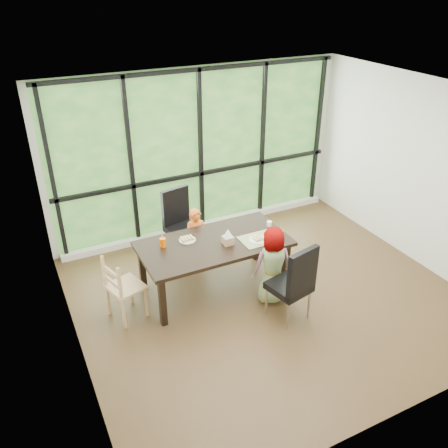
{
  "coord_description": "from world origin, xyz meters",
  "views": [
    {
      "loc": [
        -2.82,
        -4.34,
        3.93
      ],
      "look_at": [
        -0.48,
        0.39,
        1.05
      ],
      "focal_mm": 37.29,
      "sensor_mm": 36.0,
      "label": 1
    }
  ],
  "objects_px": {
    "chair_window_leather": "(183,225)",
    "chair_end_beech": "(126,287)",
    "chair_interior_leather": "(289,281)",
    "child_toddler": "(196,239)",
    "dining_table": "(214,266)",
    "plate_far": "(187,240)",
    "plate_near": "(258,240)",
    "orange_cup": "(163,243)",
    "tissue_box": "(228,240)",
    "white_mug": "(269,224)",
    "child_older": "(273,265)",
    "green_cup": "(280,235)"
  },
  "relations": [
    {
      "from": "child_older",
      "to": "green_cup",
      "type": "relative_size",
      "value": 9.45
    },
    {
      "from": "white_mug",
      "to": "plate_far",
      "type": "bearing_deg",
      "value": 173.14
    },
    {
      "from": "chair_end_beech",
      "to": "plate_near",
      "type": "xyz_separation_m",
      "value": [
        1.8,
        -0.18,
        0.31
      ]
    },
    {
      "from": "dining_table",
      "to": "plate_near",
      "type": "relative_size",
      "value": 8.33
    },
    {
      "from": "child_toddler",
      "to": "orange_cup",
      "type": "xyz_separation_m",
      "value": [
        -0.65,
        -0.42,
        0.34
      ]
    },
    {
      "from": "chair_window_leather",
      "to": "chair_interior_leather",
      "type": "relative_size",
      "value": 1.0
    },
    {
      "from": "chair_window_leather",
      "to": "plate_near",
      "type": "relative_size",
      "value": 4.51
    },
    {
      "from": "dining_table",
      "to": "chair_window_leather",
      "type": "relative_size",
      "value": 1.85
    },
    {
      "from": "child_toddler",
      "to": "chair_window_leather",
      "type": "bearing_deg",
      "value": 109.37
    },
    {
      "from": "dining_table",
      "to": "plate_far",
      "type": "height_order",
      "value": "plate_far"
    },
    {
      "from": "white_mug",
      "to": "chair_interior_leather",
      "type": "bearing_deg",
      "value": -107.06
    },
    {
      "from": "plate_near",
      "to": "child_toddler",
      "type": "bearing_deg",
      "value": 123.83
    },
    {
      "from": "child_toddler",
      "to": "orange_cup",
      "type": "distance_m",
      "value": 0.84
    },
    {
      "from": "dining_table",
      "to": "tissue_box",
      "type": "height_order",
      "value": "tissue_box"
    },
    {
      "from": "tissue_box",
      "to": "green_cup",
      "type": "bearing_deg",
      "value": -15.05
    },
    {
      "from": "dining_table",
      "to": "child_older",
      "type": "relative_size",
      "value": 1.83
    },
    {
      "from": "child_older",
      "to": "plate_near",
      "type": "height_order",
      "value": "child_older"
    },
    {
      "from": "dining_table",
      "to": "child_older",
      "type": "distance_m",
      "value": 0.84
    },
    {
      "from": "child_older",
      "to": "plate_far",
      "type": "relative_size",
      "value": 4.85
    },
    {
      "from": "white_mug",
      "to": "tissue_box",
      "type": "xyz_separation_m",
      "value": [
        -0.75,
        -0.18,
        0.02
      ]
    },
    {
      "from": "chair_end_beech",
      "to": "green_cup",
      "type": "bearing_deg",
      "value": -114.16
    },
    {
      "from": "chair_end_beech",
      "to": "white_mug",
      "type": "xyz_separation_m",
      "value": [
        2.14,
        0.09,
        0.34
      ]
    },
    {
      "from": "chair_window_leather",
      "to": "tissue_box",
      "type": "distance_m",
      "value": 1.15
    },
    {
      "from": "child_older",
      "to": "white_mug",
      "type": "height_order",
      "value": "child_older"
    },
    {
      "from": "plate_near",
      "to": "dining_table",
      "type": "bearing_deg",
      "value": 158.55
    },
    {
      "from": "child_older",
      "to": "green_cup",
      "type": "bearing_deg",
      "value": -124.67
    },
    {
      "from": "child_toddler",
      "to": "dining_table",
      "type": "bearing_deg",
      "value": -79.36
    },
    {
      "from": "dining_table",
      "to": "plate_near",
      "type": "bearing_deg",
      "value": -21.45
    },
    {
      "from": "green_cup",
      "to": "child_toddler",
      "type": "bearing_deg",
      "value": 132.52
    },
    {
      "from": "plate_near",
      "to": "orange_cup",
      "type": "relative_size",
      "value": 1.89
    },
    {
      "from": "orange_cup",
      "to": "tissue_box",
      "type": "distance_m",
      "value": 0.85
    },
    {
      "from": "dining_table",
      "to": "plate_far",
      "type": "distance_m",
      "value": 0.53
    },
    {
      "from": "chair_interior_leather",
      "to": "plate_near",
      "type": "height_order",
      "value": "chair_interior_leather"
    },
    {
      "from": "chair_window_leather",
      "to": "child_toddler",
      "type": "height_order",
      "value": "chair_window_leather"
    },
    {
      "from": "chair_end_beech",
      "to": "white_mug",
      "type": "distance_m",
      "value": 2.17
    },
    {
      "from": "white_mug",
      "to": "chair_end_beech",
      "type": "bearing_deg",
      "value": -177.5
    },
    {
      "from": "chair_window_leather",
      "to": "chair_end_beech",
      "type": "xyz_separation_m",
      "value": [
        -1.19,
        -1.02,
        -0.09
      ]
    },
    {
      "from": "child_older",
      "to": "chair_window_leather",
      "type": "bearing_deg",
      "value": -57.29
    },
    {
      "from": "child_toddler",
      "to": "green_cup",
      "type": "distance_m",
      "value": 1.29
    },
    {
      "from": "dining_table",
      "to": "plate_near",
      "type": "xyz_separation_m",
      "value": [
        0.55,
        -0.22,
        0.38
      ]
    },
    {
      "from": "chair_interior_leather",
      "to": "white_mug",
      "type": "bearing_deg",
      "value": -119.33
    },
    {
      "from": "chair_interior_leather",
      "to": "child_older",
      "type": "distance_m",
      "value": 0.39
    },
    {
      "from": "dining_table",
      "to": "plate_far",
      "type": "bearing_deg",
      "value": 146.69
    },
    {
      "from": "plate_far",
      "to": "orange_cup",
      "type": "xyz_separation_m",
      "value": [
        -0.35,
        -0.01,
        0.06
      ]
    },
    {
      "from": "chair_window_leather",
      "to": "chair_end_beech",
      "type": "distance_m",
      "value": 1.57
    },
    {
      "from": "plate_far",
      "to": "white_mug",
      "type": "distance_m",
      "value": 1.2
    },
    {
      "from": "chair_end_beech",
      "to": "plate_far",
      "type": "relative_size",
      "value": 4.0
    },
    {
      "from": "chair_interior_leather",
      "to": "child_toddler",
      "type": "height_order",
      "value": "chair_interior_leather"
    },
    {
      "from": "chair_interior_leather",
      "to": "chair_window_leather",
      "type": "bearing_deg",
      "value": -84.04
    },
    {
      "from": "chair_interior_leather",
      "to": "child_toddler",
      "type": "xyz_separation_m",
      "value": [
        -0.58,
        1.57,
        -0.06
      ]
    }
  ]
}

